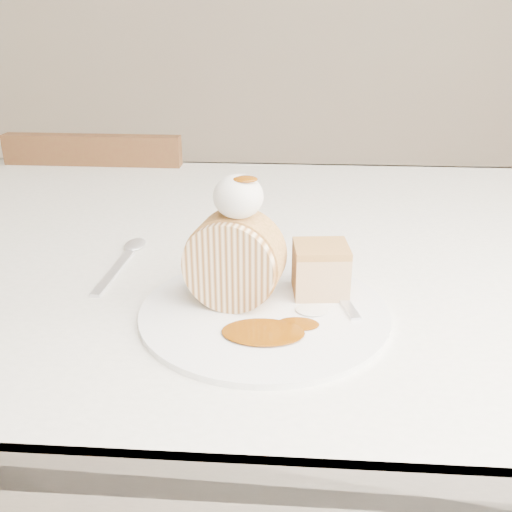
{
  "coord_description": "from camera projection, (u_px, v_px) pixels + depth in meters",
  "views": [
    {
      "loc": [
        0.0,
        -0.58,
        1.06
      ],
      "look_at": [
        -0.04,
        -0.01,
        0.82
      ],
      "focal_mm": 40.0,
      "sensor_mm": 36.0,
      "label": 1
    }
  ],
  "objects": [
    {
      "name": "plate",
      "position": [
        264.0,
        312.0,
        0.63
      ],
      "size": [
        0.3,
        0.3,
        0.01
      ],
      "primitive_type": "cylinder",
      "rotation": [
        0.0,
        0.0,
        0.1
      ],
      "color": "white",
      "rests_on": "table"
    },
    {
      "name": "caramel_drizzle",
      "position": [
        245.0,
        173.0,
        0.58
      ],
      "size": [
        0.03,
        0.02,
        0.01
      ],
      "primitive_type": "ellipsoid",
      "color": "#6D3504",
      "rests_on": "whipped_cream"
    },
    {
      "name": "whipped_cream",
      "position": [
        238.0,
        196.0,
        0.59
      ],
      "size": [
        0.05,
        0.05,
        0.05
      ],
      "primitive_type": "ellipsoid",
      "color": "silver",
      "rests_on": "roulade_slice"
    },
    {
      "name": "table",
      "position": [
        289.0,
        295.0,
        0.87
      ],
      "size": [
        1.4,
        0.9,
        0.75
      ],
      "color": "white",
      "rests_on": "ground"
    },
    {
      "name": "roulade_slice",
      "position": [
        234.0,
        261.0,
        0.63
      ],
      "size": [
        0.11,
        0.07,
        0.1
      ],
      "primitive_type": "cylinder",
      "rotation": [
        1.57,
        0.0,
        -0.18
      ],
      "color": "beige",
      "rests_on": "plate"
    },
    {
      "name": "cake_chunk",
      "position": [
        320.0,
        272.0,
        0.66
      ],
      "size": [
        0.07,
        0.06,
        0.05
      ],
      "primitive_type": "cube",
      "rotation": [
        0.0,
        0.0,
        0.1
      ],
      "color": "tan",
      "rests_on": "plate"
    },
    {
      "name": "spoon",
      "position": [
        114.0,
        272.0,
        0.73
      ],
      "size": [
        0.03,
        0.17,
        0.0
      ],
      "primitive_type": "cube",
      "rotation": [
        0.0,
        0.0,
        -0.05
      ],
      "color": "silver",
      "rests_on": "table"
    },
    {
      "name": "caramel_pool",
      "position": [
        263.0,
        332.0,
        0.58
      ],
      "size": [
        0.09,
        0.06,
        0.0
      ],
      "primitive_type": null,
      "rotation": [
        0.0,
        0.0,
        0.1
      ],
      "color": "#6D3504",
      "rests_on": "plate"
    },
    {
      "name": "chair_far",
      "position": [
        120.0,
        265.0,
        1.44
      ],
      "size": [
        0.39,
        0.39,
        0.81
      ],
      "rotation": [
        0.0,
        0.0,
        3.13
      ],
      "color": "brown",
      "rests_on": "ground"
    },
    {
      "name": "fork",
      "position": [
        340.0,
        294.0,
        0.66
      ],
      "size": [
        0.06,
        0.16,
        0.0
      ],
      "primitive_type": "cube",
      "rotation": [
        0.0,
        0.0,
        0.24
      ],
      "color": "silver",
      "rests_on": "plate"
    }
  ]
}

